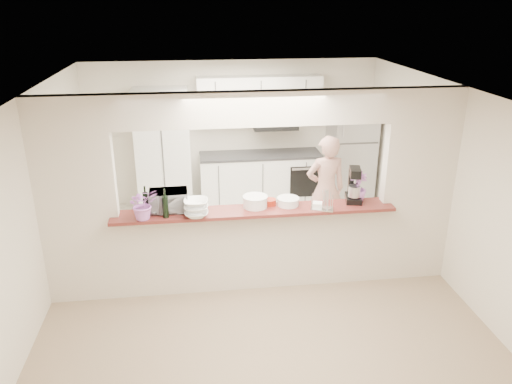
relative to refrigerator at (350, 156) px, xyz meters
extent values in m
plane|color=tan|center=(-2.05, -2.65, -0.85)|extent=(6.00, 6.00, 0.00)
cube|color=silver|center=(-2.05, -1.10, -0.84)|extent=(5.00, 2.90, 0.01)
cube|color=beige|center=(-4.10, -2.65, 0.40)|extent=(0.90, 0.15, 2.50)
cube|color=beige|center=(0.00, -2.65, 0.40)|extent=(0.90, 0.15, 2.50)
cube|color=beige|center=(-2.05, -2.65, 1.45)|extent=(3.20, 0.15, 0.40)
cube|color=beige|center=(-2.05, -2.65, -0.32)|extent=(3.20, 0.15, 1.05)
cube|color=maroon|center=(-2.05, -2.70, 0.22)|extent=(3.40, 0.38, 0.04)
cube|color=silver|center=(-3.25, 0.05, 0.20)|extent=(0.90, 0.60, 2.10)
cube|color=silver|center=(-1.60, 0.05, -0.40)|extent=(2.10, 0.60, 0.90)
cube|color=#303032|center=(-1.60, 0.05, 0.07)|extent=(2.10, 0.62, 0.04)
cube|color=silver|center=(-1.60, 0.18, 1.02)|extent=(2.10, 0.35, 0.75)
cube|color=black|center=(-1.35, 0.07, 0.59)|extent=(0.75, 0.45, 0.12)
cube|color=black|center=(-0.85, -0.25, -0.35)|extent=(0.55, 0.02, 0.55)
cube|color=#ACACB1|center=(0.00, 0.00, 0.00)|extent=(0.75, 0.70, 1.70)
imported|color=#ED7DD2|center=(-3.35, -2.80, 0.42)|extent=(0.41, 0.39, 0.36)
cylinder|color=black|center=(-3.10, -2.80, 0.37)|extent=(0.07, 0.07, 0.26)
cylinder|color=black|center=(-3.10, -2.80, 0.55)|extent=(0.02, 0.02, 0.09)
cylinder|color=black|center=(-3.34, -2.58, 0.36)|extent=(0.06, 0.06, 0.23)
cylinder|color=black|center=(-3.34, -2.58, 0.52)|extent=(0.02, 0.02, 0.08)
imported|color=#B4B4B9|center=(-3.07, -2.60, 0.36)|extent=(0.46, 0.32, 0.25)
imported|color=white|center=(-2.75, -2.82, 0.34)|extent=(0.29, 0.29, 0.21)
cylinder|color=white|center=(-2.04, -2.62, 0.31)|extent=(0.29, 0.29, 0.13)
cylinder|color=white|center=(-2.04, -2.62, 0.37)|extent=(0.30, 0.30, 0.01)
cylinder|color=white|center=(-1.63, -2.62, 0.28)|extent=(0.26, 0.26, 0.09)
cylinder|color=white|center=(-1.63, -2.62, 0.33)|extent=(0.27, 0.27, 0.01)
cylinder|color=maroon|center=(-1.85, -2.58, 0.28)|extent=(0.16, 0.16, 0.07)
cylinder|color=beige|center=(-1.65, -2.57, 0.27)|extent=(0.14, 0.14, 0.07)
cube|color=silver|center=(-1.25, -2.80, 0.25)|extent=(0.30, 0.23, 0.02)
cube|color=white|center=(-1.25, -2.80, 0.29)|extent=(0.14, 0.14, 0.07)
cube|color=black|center=(-0.80, -2.60, 0.28)|extent=(0.25, 0.33, 0.07)
cube|color=black|center=(-0.78, -2.50, 0.47)|extent=(0.14, 0.13, 0.31)
cube|color=black|center=(-0.80, -2.61, 0.63)|extent=(0.18, 0.27, 0.10)
cylinder|color=#B7B7BC|center=(-0.81, -2.66, 0.40)|extent=(0.15, 0.15, 0.14)
imported|color=#AB66BD|center=(-0.75, -2.60, 0.43)|extent=(0.25, 0.25, 0.38)
imported|color=tan|center=(-0.85, -1.51, -0.03)|extent=(0.63, 0.44, 1.64)
camera|label=1|loc=(-2.75, -8.16, 2.61)|focal=35.00mm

